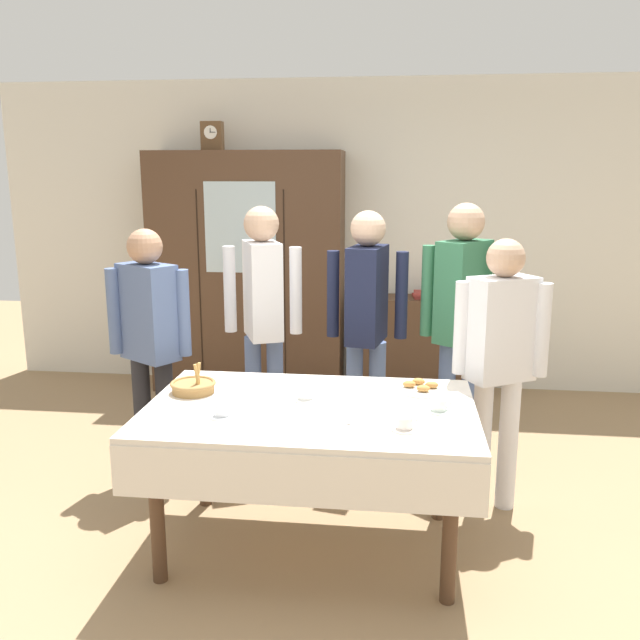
{
  "coord_description": "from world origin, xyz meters",
  "views": [
    {
      "loc": [
        0.42,
        -3.32,
        1.91
      ],
      "look_at": [
        0.0,
        0.2,
        1.12
      ],
      "focal_mm": 37.42,
      "sensor_mm": 36.0,
      "label": 1
    }
  ],
  "objects_px": {
    "tea_cup_far_left": "(223,411)",
    "person_behind_table_right": "(150,331)",
    "bookshelf_low": "(419,345)",
    "person_beside_shelf": "(462,310)",
    "tea_cup_near_right": "(405,424)",
    "spoon_mid_right": "(387,410)",
    "person_near_right_end": "(263,307)",
    "spoon_mid_left": "(343,423)",
    "bread_basket": "(193,386)",
    "dining_table": "(310,428)",
    "tea_cup_front_edge": "(439,406)",
    "wall_cabinet": "(248,273)",
    "person_by_cabinet": "(500,350)",
    "book_stack": "(420,295)",
    "spoon_far_left": "(361,393)",
    "tea_cup_mid_left": "(306,395)",
    "person_behind_table_left": "(367,312)",
    "pastry_plate": "(420,388)",
    "mantel_clock": "(212,136)"
  },
  "relations": [
    {
      "from": "tea_cup_far_left",
      "to": "person_behind_table_left",
      "type": "xyz_separation_m",
      "value": [
        0.61,
        1.3,
        0.22
      ]
    },
    {
      "from": "bookshelf_low",
      "to": "bread_basket",
      "type": "relative_size",
      "value": 4.35
    },
    {
      "from": "book_stack",
      "to": "spoon_far_left",
      "type": "distance_m",
      "value": 2.42
    },
    {
      "from": "tea_cup_far_left",
      "to": "person_behind_table_right",
      "type": "distance_m",
      "value": 1.15
    },
    {
      "from": "tea_cup_front_edge",
      "to": "spoon_mid_right",
      "type": "bearing_deg",
      "value": -175.16
    },
    {
      "from": "wall_cabinet",
      "to": "person_behind_table_left",
      "type": "bearing_deg",
      "value": -52.28
    },
    {
      "from": "bookshelf_low",
      "to": "book_stack",
      "type": "height_order",
      "value": "book_stack"
    },
    {
      "from": "spoon_far_left",
      "to": "person_near_right_end",
      "type": "distance_m",
      "value": 1.16
    },
    {
      "from": "dining_table",
      "to": "tea_cup_mid_left",
      "type": "distance_m",
      "value": 0.18
    },
    {
      "from": "wall_cabinet",
      "to": "tea_cup_front_edge",
      "type": "relative_size",
      "value": 16.07
    },
    {
      "from": "tea_cup_far_left",
      "to": "spoon_far_left",
      "type": "distance_m",
      "value": 0.75
    },
    {
      "from": "tea_cup_near_right",
      "to": "pastry_plate",
      "type": "relative_size",
      "value": 0.46
    },
    {
      "from": "person_near_right_end",
      "to": "person_behind_table_right",
      "type": "xyz_separation_m",
      "value": [
        -0.63,
        -0.4,
        -0.08
      ]
    },
    {
      "from": "dining_table",
      "to": "tea_cup_mid_left",
      "type": "height_order",
      "value": "tea_cup_mid_left"
    },
    {
      "from": "tea_cup_near_right",
      "to": "spoon_mid_right",
      "type": "xyz_separation_m",
      "value": [
        -0.08,
        0.24,
        -0.02
      ]
    },
    {
      "from": "bookshelf_low",
      "to": "person_beside_shelf",
      "type": "height_order",
      "value": "person_beside_shelf"
    },
    {
      "from": "bookshelf_low",
      "to": "spoon_mid_right",
      "type": "bearing_deg",
      "value": -94.91
    },
    {
      "from": "tea_cup_mid_left",
      "to": "dining_table",
      "type": "bearing_deg",
      "value": -74.06
    },
    {
      "from": "spoon_mid_right",
      "to": "person_beside_shelf",
      "type": "bearing_deg",
      "value": 68.42
    },
    {
      "from": "book_stack",
      "to": "person_near_right_end",
      "type": "height_order",
      "value": "person_near_right_end"
    },
    {
      "from": "mantel_clock",
      "to": "spoon_mid_right",
      "type": "distance_m",
      "value": 3.33
    },
    {
      "from": "bread_basket",
      "to": "bookshelf_low",
      "type": "bearing_deg",
      "value": 63.22
    },
    {
      "from": "bookshelf_low",
      "to": "spoon_mid_left",
      "type": "xyz_separation_m",
      "value": [
        -0.42,
        -2.83,
        0.35
      ]
    },
    {
      "from": "dining_table",
      "to": "person_by_cabinet",
      "type": "xyz_separation_m",
      "value": [
        0.99,
        0.6,
        0.28
      ]
    },
    {
      "from": "spoon_mid_left",
      "to": "person_beside_shelf",
      "type": "distance_m",
      "value": 1.49
    },
    {
      "from": "bookshelf_low",
      "to": "person_by_cabinet",
      "type": "distance_m",
      "value": 2.14
    },
    {
      "from": "tea_cup_far_left",
      "to": "bread_basket",
      "type": "bearing_deg",
      "value": 126.86
    },
    {
      "from": "dining_table",
      "to": "spoon_far_left",
      "type": "relative_size",
      "value": 13.72
    },
    {
      "from": "mantel_clock",
      "to": "wall_cabinet",
      "type": "bearing_deg",
      "value": 0.14
    },
    {
      "from": "mantel_clock",
      "to": "person_by_cabinet",
      "type": "distance_m",
      "value": 3.2
    },
    {
      "from": "tea_cup_front_edge",
      "to": "person_behind_table_left",
      "type": "bearing_deg",
      "value": 110.37
    },
    {
      "from": "dining_table",
      "to": "tea_cup_front_edge",
      "type": "relative_size",
      "value": 12.56
    },
    {
      "from": "book_stack",
      "to": "spoon_mid_left",
      "type": "relative_size",
      "value": 1.87
    },
    {
      "from": "mantel_clock",
      "to": "tea_cup_near_right",
      "type": "xyz_separation_m",
      "value": [
        1.64,
        -2.82,
        -1.41
      ]
    },
    {
      "from": "spoon_mid_left",
      "to": "mantel_clock",
      "type": "bearing_deg",
      "value": 116.08
    },
    {
      "from": "person_near_right_end",
      "to": "person_by_cabinet",
      "type": "distance_m",
      "value": 1.56
    },
    {
      "from": "person_near_right_end",
      "to": "person_beside_shelf",
      "type": "bearing_deg",
      "value": -0.56
    },
    {
      "from": "bookshelf_low",
      "to": "person_near_right_end",
      "type": "relative_size",
      "value": 0.61
    },
    {
      "from": "tea_cup_near_right",
      "to": "spoon_far_left",
      "type": "xyz_separation_m",
      "value": [
        -0.23,
        0.48,
        -0.02
      ]
    },
    {
      "from": "bookshelf_low",
      "to": "person_near_right_end",
      "type": "bearing_deg",
      "value": -125.53
    },
    {
      "from": "tea_cup_mid_left",
      "to": "person_near_right_end",
      "type": "xyz_separation_m",
      "value": [
        -0.43,
        1.02,
        0.24
      ]
    },
    {
      "from": "wall_cabinet",
      "to": "person_by_cabinet",
      "type": "height_order",
      "value": "wall_cabinet"
    },
    {
      "from": "tea_cup_near_right",
      "to": "bread_basket",
      "type": "height_order",
      "value": "bread_basket"
    },
    {
      "from": "bookshelf_low",
      "to": "spoon_mid_right",
      "type": "xyz_separation_m",
      "value": [
        -0.23,
        -2.63,
        0.35
      ]
    },
    {
      "from": "person_near_right_end",
      "to": "person_beside_shelf",
      "type": "height_order",
      "value": "person_beside_shelf"
    },
    {
      "from": "tea_cup_mid_left",
      "to": "person_by_cabinet",
      "type": "relative_size",
      "value": 0.08
    },
    {
      "from": "spoon_far_left",
      "to": "person_near_right_end",
      "type": "xyz_separation_m",
      "value": [
        -0.7,
        0.89,
        0.26
      ]
    },
    {
      "from": "person_by_cabinet",
      "to": "tea_cup_far_left",
      "type": "bearing_deg",
      "value": -151.26
    },
    {
      "from": "tea_cup_front_edge",
      "to": "person_beside_shelf",
      "type": "height_order",
      "value": "person_beside_shelf"
    },
    {
      "from": "bread_basket",
      "to": "person_behind_table_right",
      "type": "xyz_separation_m",
      "value": [
        -0.45,
        0.57,
        0.15
      ]
    }
  ]
}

